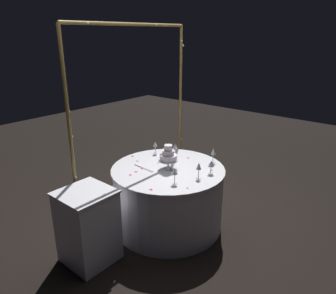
{
  "coord_description": "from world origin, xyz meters",
  "views": [
    {
      "loc": [
        -2.52,
        -2.12,
        2.17
      ],
      "look_at": [
        0.0,
        0.0,
        0.99
      ],
      "focal_mm": 34.18,
      "sensor_mm": 36.0,
      "label": 1
    }
  ],
  "objects": [
    {
      "name": "ground_plane",
      "position": [
        0.0,
        0.0,
        0.0
      ],
      "size": [
        12.0,
        12.0,
        0.0
      ],
      "primitive_type": "plane",
      "color": "black"
    },
    {
      "name": "decorative_arch",
      "position": [
        0.0,
        0.51,
        1.45
      ],
      "size": [
        1.79,
        0.06,
        2.27
      ],
      "color": "olive",
      "rests_on": "ground"
    },
    {
      "name": "main_table",
      "position": [
        0.0,
        0.0,
        0.37
      ],
      "size": [
        1.28,
        1.28,
        0.73
      ],
      "color": "white",
      "rests_on": "ground"
    },
    {
      "name": "side_table",
      "position": [
        -0.97,
        0.21,
        0.38
      ],
      "size": [
        0.49,
        0.49,
        0.76
      ],
      "color": "white",
      "rests_on": "ground"
    },
    {
      "name": "tiered_cake",
      "position": [
        -0.01,
        -0.01,
        0.89
      ],
      "size": [
        0.22,
        0.22,
        0.28
      ],
      "color": "silver",
      "rests_on": "main_table"
    },
    {
      "name": "wine_glass_0",
      "position": [
        -0.26,
        -0.3,
        0.86
      ],
      "size": [
        0.06,
        0.06,
        0.16
      ],
      "color": "silver",
      "rests_on": "main_table"
    },
    {
      "name": "wine_glass_1",
      "position": [
        0.3,
        0.14,
        0.87
      ],
      "size": [
        0.07,
        0.07,
        0.18
      ],
      "color": "silver",
      "rests_on": "main_table"
    },
    {
      "name": "wine_glass_2",
      "position": [
        0.46,
        -0.3,
        0.87
      ],
      "size": [
        0.06,
        0.06,
        0.18
      ],
      "color": "silver",
      "rests_on": "main_table"
    },
    {
      "name": "wine_glass_3",
      "position": [
        0.18,
        -0.45,
        0.85
      ],
      "size": [
        0.07,
        0.07,
        0.15
      ],
      "color": "silver",
      "rests_on": "main_table"
    },
    {
      "name": "wine_glass_4",
      "position": [
        0.25,
        0.42,
        0.85
      ],
      "size": [
        0.06,
        0.06,
        0.16
      ],
      "color": "silver",
      "rests_on": "main_table"
    },
    {
      "name": "wine_glass_5",
      "position": [
        0.31,
        0.3,
        0.84
      ],
      "size": [
        0.06,
        0.06,
        0.15
      ],
      "color": "silver",
      "rests_on": "main_table"
    },
    {
      "name": "wine_glass_6",
      "position": [
        -0.0,
        -0.42,
        0.86
      ],
      "size": [
        0.06,
        0.06,
        0.18
      ],
      "color": "silver",
      "rests_on": "main_table"
    },
    {
      "name": "cake_knife",
      "position": [
        -0.18,
        0.22,
        0.74
      ],
      "size": [
        0.04,
        0.3,
        0.01
      ],
      "color": "silver",
      "rests_on": "main_table"
    },
    {
      "name": "rose_petal_0",
      "position": [
        -0.4,
        0.19,
        0.74
      ],
      "size": [
        0.03,
        0.04,
        0.0
      ],
      "primitive_type": "ellipsoid",
      "rotation": [
        0.0,
        0.0,
        4.71
      ],
      "color": "#E02D47",
      "rests_on": "main_table"
    },
    {
      "name": "rose_petal_1",
      "position": [
        0.04,
        0.18,
        0.74
      ],
      "size": [
        0.03,
        0.03,
        0.0
      ],
      "primitive_type": "ellipsoid",
      "rotation": [
        0.0,
        0.0,
        2.91
      ],
      "color": "#E02D47",
      "rests_on": "main_table"
    },
    {
      "name": "rose_petal_2",
      "position": [
        0.4,
        0.01,
        0.74
      ],
      "size": [
        0.03,
        0.04,
        0.0
      ],
      "primitive_type": "ellipsoid",
      "rotation": [
        0.0,
        0.0,
        4.76
      ],
      "color": "#E02D47",
      "rests_on": "main_table"
    },
    {
      "name": "rose_petal_3",
      "position": [
        0.14,
        0.19,
        0.74
      ],
      "size": [
        0.03,
        0.04,
        0.0
      ],
      "primitive_type": "ellipsoid",
      "rotation": [
        0.0,
        0.0,
        1.05
      ],
      "color": "#E02D47",
      "rests_on": "main_table"
    },
    {
      "name": "rose_petal_4",
      "position": [
        -0.5,
        -0.21,
        0.74
      ],
      "size": [
        0.03,
        0.04,
        0.0
      ],
      "primitive_type": "ellipsoid",
      "rotation": [
        0.0,
        0.0,
        1.46
      ],
      "color": "#E02D47",
      "rests_on": "main_table"
    },
    {
      "name": "rose_petal_5",
      "position": [
        -0.25,
        -0.46,
        0.74
      ],
      "size": [
        0.02,
        0.03,
        0.0
      ],
      "primitive_type": "ellipsoid",
      "rotation": [
        0.0,
        0.0,
        1.85
      ],
      "color": "#E02D47",
      "rests_on": "main_table"
    },
    {
      "name": "rose_petal_6",
      "position": [
        0.24,
        0.09,
        0.74
      ],
      "size": [
        0.03,
        0.03,
        0.0
      ],
      "primitive_type": "ellipsoid",
      "rotation": [
        0.0,
        0.0,
        5.67
      ],
      "color": "#E02D47",
      "rests_on": "main_table"
    },
    {
      "name": "rose_petal_7",
      "position": [
        -0.3,
        0.2,
        0.74
      ],
      "size": [
        0.05,
        0.05,
        0.0
      ],
      "primitive_type": "ellipsoid",
      "rotation": [
        0.0,
        0.0,
        5.59
      ],
      "color": "#E02D47",
      "rests_on": "main_table"
    },
    {
      "name": "rose_petal_8",
      "position": [
        -0.0,
        0.57,
        0.74
      ],
      "size": [
        0.04,
        0.03,
        0.0
      ],
      "primitive_type": "ellipsoid",
      "rotation": [
        0.0,
        0.0,
        6.27
      ],
      "color": "#E02D47",
      "rests_on": "main_table"
    },
    {
      "name": "rose_petal_9",
      "position": [
        -0.08,
        0.41,
        0.74
      ],
      "size": [
        0.04,
        0.04,
        0.0
      ],
      "primitive_type": "ellipsoid",
      "rotation": [
        0.0,
        0.0,
        4.19
      ],
      "color": "#E02D47",
      "rests_on": "main_table"
    },
    {
      "name": "rose_petal_10",
      "position": [
        -0.2,
        0.21,
        0.74
      ],
      "size": [
        0.02,
        0.03,
        0.0
      ],
      "primitive_type": "ellipsoid",
      "rotation": [
        0.0,
        0.0,
        1.54
      ],
      "color": "#E02D47",
      "rests_on": "main_table"
    },
    {
      "name": "rose_petal_11",
      "position": [
        0.26,
        -0.41,
        0.74
      ],
      "size": [
        0.04,
        0.03,
        0.0
      ],
      "primitive_type": "ellipsoid",
      "rotation": [
        0.0,
        0.0,
        6.18
      ],
      "color": "#E02D47",
      "rests_on": "main_table"
    }
  ]
}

